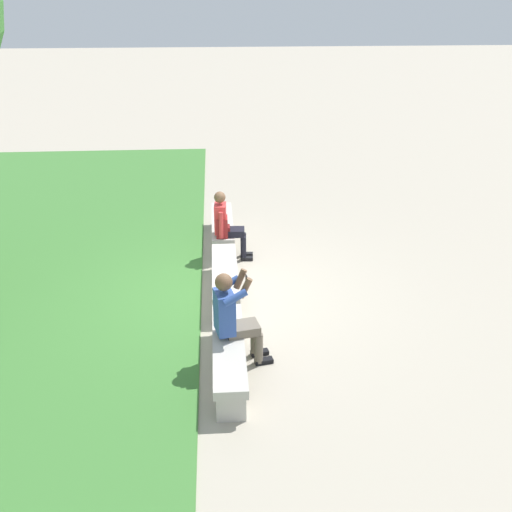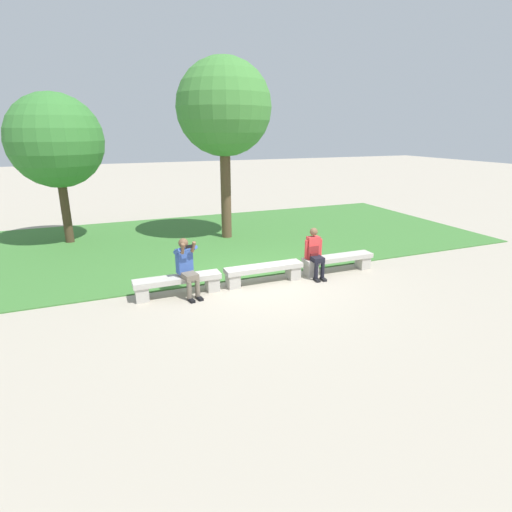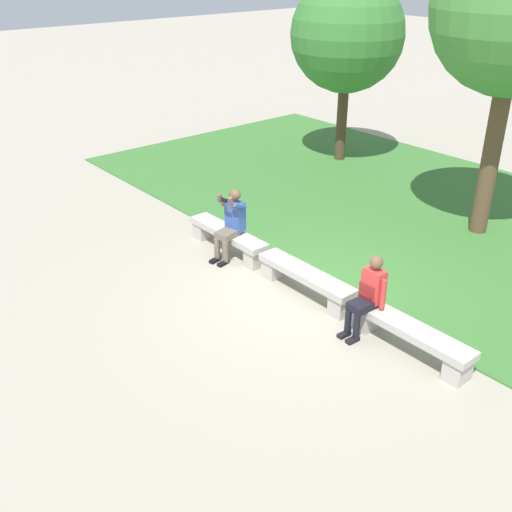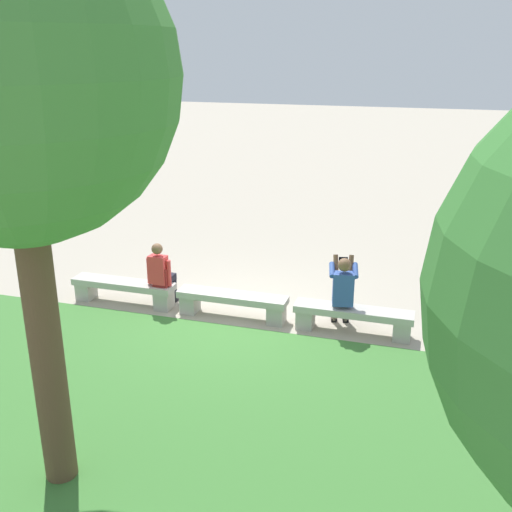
{
  "view_description": "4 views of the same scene",
  "coord_description": "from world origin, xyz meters",
  "px_view_note": "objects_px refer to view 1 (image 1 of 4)",
  "views": [
    {
      "loc": [
        -8.46,
        0.1,
        4.55
      ],
      "look_at": [
        -0.54,
        -0.45,
        0.9
      ],
      "focal_mm": 42.0,
      "sensor_mm": 36.0,
      "label": 1
    },
    {
      "loc": [
        -3.63,
        -8.5,
        3.61
      ],
      "look_at": [
        -0.3,
        -0.22,
        0.79
      ],
      "focal_mm": 28.0,
      "sensor_mm": 36.0,
      "label": 2
    },
    {
      "loc": [
        6.13,
        -6.25,
        5.22
      ],
      "look_at": [
        -0.52,
        -0.66,
        0.74
      ],
      "focal_mm": 42.0,
      "sensor_mm": 36.0,
      "label": 3
    },
    {
      "loc": [
        -3.18,
        9.14,
        4.55
      ],
      "look_at": [
        -0.34,
        -0.32,
        1.08
      ],
      "focal_mm": 42.0,
      "sensor_mm": 36.0,
      "label": 4
    }
  ],
  "objects_px": {
    "person_distant": "(227,224)",
    "backpack": "(222,227)",
    "bench_near": "(225,277)",
    "person_photographer": "(234,315)",
    "bench_mid": "(222,227)",
    "bench_main": "(229,353)"
  },
  "relations": [
    {
      "from": "person_distant",
      "to": "backpack",
      "type": "xyz_separation_m",
      "value": [
        -0.04,
        0.07,
        -0.05
      ]
    },
    {
      "from": "bench_near",
      "to": "person_distant",
      "type": "bearing_deg",
      "value": -2.76
    },
    {
      "from": "person_photographer",
      "to": "person_distant",
      "type": "bearing_deg",
      "value": 0.16
    },
    {
      "from": "bench_near",
      "to": "person_distant",
      "type": "height_order",
      "value": "person_distant"
    },
    {
      "from": "bench_mid",
      "to": "person_photographer",
      "type": "height_order",
      "value": "person_photographer"
    },
    {
      "from": "person_distant",
      "to": "backpack",
      "type": "relative_size",
      "value": 2.94
    },
    {
      "from": "bench_near",
      "to": "person_distant",
      "type": "distance_m",
      "value": 1.42
    },
    {
      "from": "person_photographer",
      "to": "backpack",
      "type": "distance_m",
      "value": 3.26
    },
    {
      "from": "bench_near",
      "to": "backpack",
      "type": "bearing_deg",
      "value": 0.32
    },
    {
      "from": "bench_main",
      "to": "person_distant",
      "type": "distance_m",
      "value": 3.52
    },
    {
      "from": "bench_mid",
      "to": "bench_main",
      "type": "bearing_deg",
      "value": 180.0
    },
    {
      "from": "person_distant",
      "to": "bench_main",
      "type": "bearing_deg",
      "value": 178.91
    },
    {
      "from": "person_photographer",
      "to": "person_distant",
      "type": "relative_size",
      "value": 1.05
    },
    {
      "from": "bench_main",
      "to": "bench_near",
      "type": "bearing_deg",
      "value": 0.0
    },
    {
      "from": "bench_main",
      "to": "person_distant",
      "type": "bearing_deg",
      "value": -1.09
    },
    {
      "from": "person_photographer",
      "to": "backpack",
      "type": "xyz_separation_m",
      "value": [
        3.26,
        0.08,
        -0.11
      ]
    },
    {
      "from": "backpack",
      "to": "bench_main",
      "type": "bearing_deg",
      "value": -179.88
    },
    {
      "from": "person_distant",
      "to": "bench_mid",
      "type": "bearing_deg",
      "value": 5.03
    },
    {
      "from": "bench_mid",
      "to": "backpack",
      "type": "height_order",
      "value": "backpack"
    },
    {
      "from": "bench_mid",
      "to": "backpack",
      "type": "xyz_separation_m",
      "value": [
        -0.79,
        0.01,
        0.32
      ]
    },
    {
      "from": "bench_mid",
      "to": "person_distant",
      "type": "xyz_separation_m",
      "value": [
        -0.75,
        -0.07,
        0.37
      ]
    },
    {
      "from": "backpack",
      "to": "person_distant",
      "type": "bearing_deg",
      "value": -64.06
    }
  ]
}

